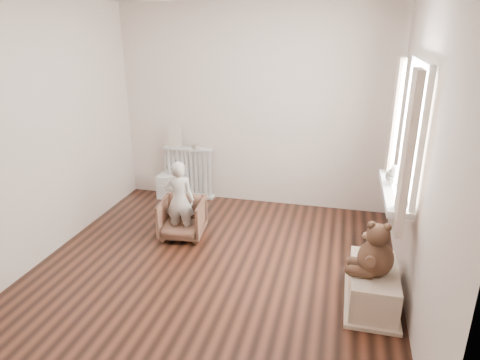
% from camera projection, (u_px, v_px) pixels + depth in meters
% --- Properties ---
extents(floor, '(3.60, 3.60, 0.01)m').
position_uv_depth(floor, '(215.00, 267.00, 4.37)').
color(floor, black).
rests_on(floor, ground).
extents(back_wall, '(3.60, 0.02, 2.60)m').
position_uv_depth(back_wall, '(254.00, 108.00, 5.56)').
color(back_wall, silver).
rests_on(back_wall, ground).
extents(front_wall, '(3.60, 0.02, 2.60)m').
position_uv_depth(front_wall, '(112.00, 232.00, 2.28)').
color(front_wall, silver).
rests_on(front_wall, ground).
extents(left_wall, '(0.02, 3.60, 2.60)m').
position_uv_depth(left_wall, '(43.00, 133.00, 4.32)').
color(left_wall, silver).
rests_on(left_wall, ground).
extents(right_wall, '(0.02, 3.60, 2.60)m').
position_uv_depth(right_wall, '(421.00, 158.00, 3.51)').
color(right_wall, silver).
rests_on(right_wall, ground).
extents(window, '(0.03, 0.90, 1.10)m').
position_uv_depth(window, '(414.00, 132.00, 3.74)').
color(window, white).
rests_on(window, right_wall).
extents(window_sill, '(0.22, 1.10, 0.06)m').
position_uv_depth(window_sill, '(395.00, 192.00, 3.97)').
color(window_sill, silver).
rests_on(window_sill, right_wall).
extents(curtain_left, '(0.06, 0.26, 1.30)m').
position_uv_depth(curtain_left, '(407.00, 156.00, 3.27)').
color(curtain_left, beige).
rests_on(curtain_left, right_wall).
extents(curtain_right, '(0.06, 0.26, 1.30)m').
position_uv_depth(curtain_right, '(394.00, 124.00, 4.31)').
color(curtain_right, beige).
rests_on(curtain_right, right_wall).
extents(radiator, '(0.70, 0.13, 0.73)m').
position_uv_depth(radiator, '(189.00, 172.00, 5.96)').
color(radiator, silver).
rests_on(radiator, floor).
extents(paper_doll, '(0.19, 0.02, 0.31)m').
position_uv_depth(paper_doll, '(175.00, 136.00, 5.83)').
color(paper_doll, beige).
rests_on(paper_doll, radiator).
extents(tin_a, '(0.10, 0.10, 0.06)m').
position_uv_depth(tin_a, '(196.00, 147.00, 5.81)').
color(tin_a, '#A59E8C').
rests_on(tin_a, radiator).
extents(toy_vanity, '(0.39, 0.28, 0.61)m').
position_uv_depth(toy_vanity, '(172.00, 179.00, 6.03)').
color(toy_vanity, silver).
rests_on(toy_vanity, floor).
extents(armchair, '(0.54, 0.55, 0.45)m').
position_uv_depth(armchair, '(182.00, 218.00, 4.93)').
color(armchair, brown).
rests_on(armchair, floor).
extents(child, '(0.35, 0.25, 0.91)m').
position_uv_depth(child, '(180.00, 200.00, 4.79)').
color(child, silver).
rests_on(child, armchair).
extents(toy_bench, '(0.40, 0.75, 0.35)m').
position_uv_depth(toy_bench, '(373.00, 284.00, 3.74)').
color(toy_bench, beige).
rests_on(toy_bench, floor).
extents(teddy_bear, '(0.40, 0.32, 0.47)m').
position_uv_depth(teddy_bear, '(378.00, 241.00, 3.50)').
color(teddy_bear, '#3A2316').
rests_on(teddy_bear, toy_bench).
extents(plush_cat, '(0.20, 0.28, 0.22)m').
position_uv_depth(plush_cat, '(394.00, 174.00, 4.04)').
color(plush_cat, gray).
rests_on(plush_cat, window_sill).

